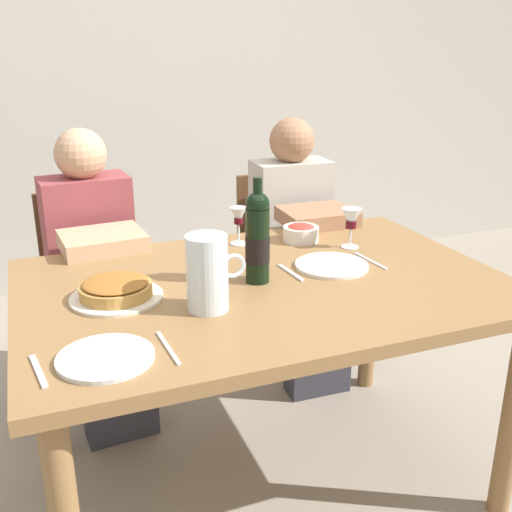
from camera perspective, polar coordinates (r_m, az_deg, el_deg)
name	(u,v)px	position (r m, az deg, el deg)	size (l,w,h in m)	color
ground_plane	(263,479)	(2.27, 0.71, -20.48)	(8.00, 8.00, 0.00)	gray
back_wall	(129,54)	(3.80, -12.02, 18.30)	(8.00, 0.10, 2.80)	#B2ADA3
dining_table	(264,308)	(1.91, 0.79, -4.98)	(1.50, 1.00, 0.76)	olive
wine_bottle	(257,237)	(1.82, 0.14, 1.78)	(0.08, 0.08, 0.33)	black
water_pitcher	(208,277)	(1.65, -4.63, -2.04)	(0.17, 0.12, 0.22)	silver
baked_tart	(116,290)	(1.78, -13.21, -3.18)	(0.27, 0.27, 0.06)	silver
salad_bowl	(301,232)	(2.25, 4.30, 2.28)	(0.13, 0.13, 0.07)	white
wine_glass_left_diner	(351,220)	(2.18, 9.07, 3.38)	(0.07, 0.07, 0.15)	silver
wine_glass_right_diner	(239,218)	(2.19, -1.67, 3.63)	(0.06, 0.06, 0.14)	silver
dinner_plate_left_setting	(332,265)	(2.00, 7.23, -0.90)	(0.24, 0.24, 0.01)	white
dinner_plate_right_setting	(106,358)	(1.47, -14.16, -9.39)	(0.23, 0.23, 0.01)	silver
fork_left_setting	(291,272)	(1.94, 3.31, -1.57)	(0.16, 0.01, 0.01)	silver
knife_left_setting	(370,261)	(2.08, 10.87, -0.45)	(0.18, 0.01, 0.01)	silver
knife_right_setting	(168,348)	(1.49, -8.38, -8.66)	(0.18, 0.01, 0.01)	silver
spoon_right_setting	(38,371)	(1.46, -20.05, -10.27)	(0.16, 0.01, 0.01)	silver
chair_left	(89,279)	(2.70, -15.66, -2.13)	(0.43, 0.43, 0.87)	brown
diner_left	(97,271)	(2.44, -14.92, -1.40)	(0.36, 0.52, 1.16)	#8E3D42
chair_right	(280,253)	(2.92, 2.27, 0.28)	(0.41, 0.41, 0.87)	brown
diner_right	(300,244)	(2.67, 4.21, 1.12)	(0.35, 0.51, 1.16)	#B7B2A8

